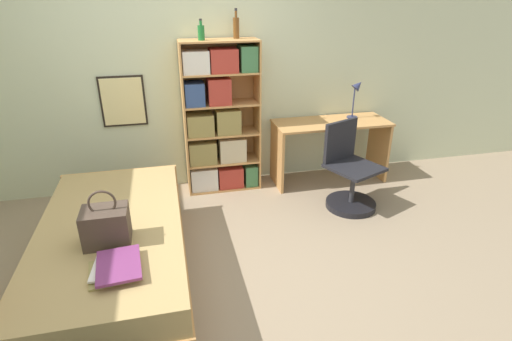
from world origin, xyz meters
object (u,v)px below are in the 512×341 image
(bottle_green, at_px, (201,32))
(bed, at_px, (115,252))
(bookcase, at_px, (218,122))
(desk_chair, at_px, (349,181))
(book_stack_on_bed, at_px, (116,267))
(desk, at_px, (330,139))
(handbag, at_px, (106,225))
(bottle_brown, at_px, (236,27))
(desk_lamp, at_px, (357,92))

(bottle_green, bearing_deg, bed, -122.27)
(bookcase, height_order, bottle_green, bottle_green)
(bookcase, height_order, desk_chair, bookcase)
(book_stack_on_bed, bearing_deg, desk, 41.16)
(bookcase, bearing_deg, bed, -125.48)
(handbag, bearing_deg, bed, 94.40)
(bottle_green, relative_size, bottle_brown, 0.70)
(bookcase, distance_m, bottle_green, 0.95)
(bed, bearing_deg, desk, 30.27)
(book_stack_on_bed, xyz_separation_m, bookcase, (0.93, 2.03, 0.23))
(bottle_brown, bearing_deg, desk, -7.45)
(handbag, height_order, bottle_brown, bottle_brown)
(handbag, relative_size, desk_lamp, 0.87)
(book_stack_on_bed, distance_m, desk_lamp, 3.27)
(bottle_green, bearing_deg, desk_chair, -26.92)
(bottle_green, bearing_deg, desk_lamp, 0.68)
(bottle_green, distance_m, bottle_brown, 0.37)
(book_stack_on_bed, bearing_deg, desk_lamp, 38.55)
(bottle_brown, height_order, desk_lamp, bottle_brown)
(bottle_green, xyz_separation_m, desk_chair, (1.38, -0.70, -1.44))
(bottle_brown, xyz_separation_m, desk_chair, (1.02, -0.78, -1.48))
(handbag, relative_size, desk_chair, 0.45)
(bed, relative_size, book_stack_on_bed, 5.42)
(book_stack_on_bed, xyz_separation_m, bottle_brown, (1.15, 2.07, 1.20))
(bed, distance_m, handbag, 0.47)
(bottle_brown, bearing_deg, desk_lamp, -2.36)
(book_stack_on_bed, relative_size, bottle_green, 1.87)
(bottle_brown, bearing_deg, desk_chair, -37.37)
(desk_chair, bearing_deg, bed, -162.71)
(bed, relative_size, bottle_brown, 7.02)
(book_stack_on_bed, bearing_deg, bed, 99.61)
(handbag, distance_m, desk, 2.80)
(handbag, xyz_separation_m, book_stack_on_bed, (0.08, -0.34, -0.10))
(handbag, bearing_deg, bookcase, 59.18)
(handbag, xyz_separation_m, bookcase, (1.01, 1.69, 0.13))
(handbag, xyz_separation_m, bottle_brown, (1.23, 1.74, 1.10))
(handbag, distance_m, bottle_green, 2.16)
(bookcase, relative_size, bottle_green, 8.21)
(handbag, bearing_deg, desk_lamp, 32.77)
(bed, xyz_separation_m, desk_chair, (2.27, 0.71, 0.02))
(desk, xyz_separation_m, desk_chair, (-0.04, -0.64, -0.24))
(desk, bearing_deg, bottle_brown, 172.55)
(handbag, bearing_deg, bottle_green, 62.30)
(bottle_green, distance_m, desk, 1.86)
(desk_chair, bearing_deg, handbag, -157.00)
(bookcase, distance_m, bottle_brown, 1.00)
(bed, height_order, bottle_green, bottle_green)
(bottle_brown, bearing_deg, handbag, -125.40)
(handbag, height_order, desk_chair, handbag)
(bottle_green, height_order, bottle_brown, bottle_brown)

